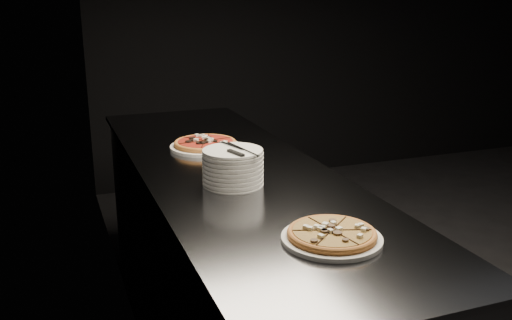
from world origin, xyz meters
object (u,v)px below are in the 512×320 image
object	(u,v)px
counter	(234,269)
pizza_mushroom	(332,235)
ramekin	(222,160)
plate_stack	(233,167)
pizza_tomato	(205,144)
cutlery	(237,150)

from	to	relation	value
counter	pizza_mushroom	bearing A→B (deg)	-86.89
ramekin	plate_stack	bearing A→B (deg)	-95.26
plate_stack	pizza_tomato	bearing A→B (deg)	85.51
plate_stack	pizza_mushroom	bearing A→B (deg)	-79.72
plate_stack	ramekin	bearing A→B (deg)	84.74
cutlery	pizza_mushroom	bearing A→B (deg)	-96.99
pizza_mushroom	pizza_tomato	world-z (taller)	pizza_tomato
counter	cutlery	distance (m)	0.64
pizza_mushroom	plate_stack	distance (m)	0.59
counter	plate_stack	world-z (taller)	plate_stack
pizza_mushroom	ramekin	world-z (taller)	ramekin
plate_stack	cutlery	world-z (taller)	cutlery
pizza_tomato	ramekin	world-z (taller)	ramekin
counter	plate_stack	xyz separation A→B (m)	(-0.06, -0.20, 0.53)
counter	cutlery	world-z (taller)	cutlery
counter	pizza_mushroom	distance (m)	0.92
pizza_tomato	ramekin	xyz separation A→B (m)	(-0.02, -0.33, 0.02)
counter	ramekin	size ratio (longest dim) A/B	31.61
plate_stack	cutlery	xyz separation A→B (m)	(0.01, -0.02, 0.07)
pizza_tomato	ramekin	bearing A→B (deg)	-94.03
cutlery	ramekin	world-z (taller)	cutlery
pizza_mushroom	counter	bearing A→B (deg)	93.11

